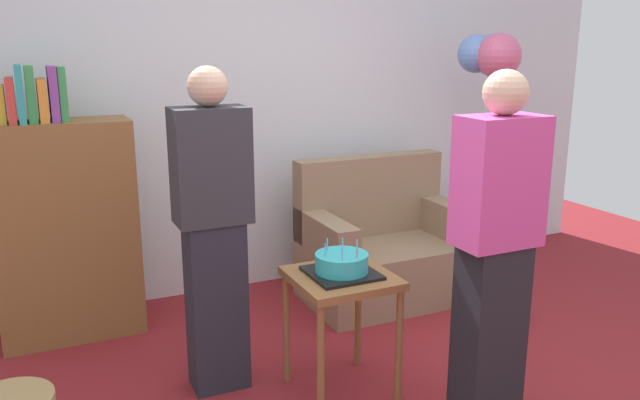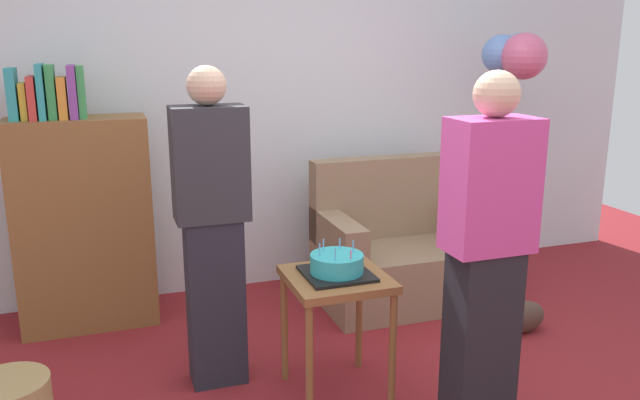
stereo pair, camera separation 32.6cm
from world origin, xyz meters
The scene contains 9 objects.
wall_back centered at (0.00, 2.05, 1.35)m, with size 6.00×0.10×2.70m, color silver.
couch centered at (0.72, 1.39, 0.34)m, with size 1.10×0.70×0.96m.
bookshelf centered at (-1.28, 1.67, 0.69)m, with size 0.80×0.36×1.61m.
side_table centered at (-0.11, 0.39, 0.53)m, with size 0.48×0.48×0.63m.
birthday_cake centered at (-0.11, 0.39, 0.68)m, with size 0.32×0.32×0.17m.
person_blowing_candles centered at (-0.65, 0.71, 0.83)m, with size 0.36×0.22×1.63m.
person_holding_cake centered at (0.37, -0.15, 0.83)m, with size 0.36×0.22×1.63m.
handbag centered at (1.22, 0.66, 0.10)m, with size 0.28×0.14×0.20m, color #473328.
balloon_bunch centered at (1.57, 1.41, 1.64)m, with size 0.39×0.44×1.79m.
Camera 1 is at (-1.44, -2.23, 1.74)m, focal length 35.87 mm.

